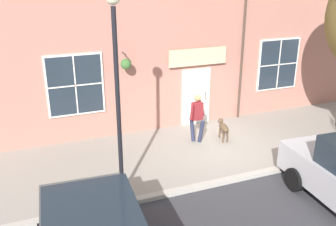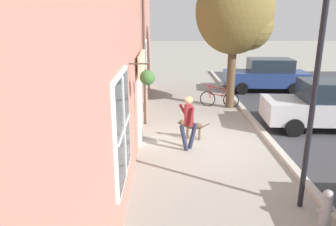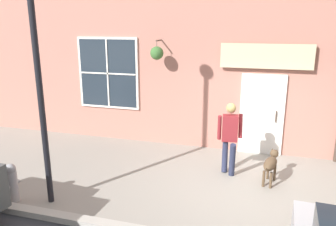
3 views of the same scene
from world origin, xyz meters
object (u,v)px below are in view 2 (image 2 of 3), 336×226
(street_lamp, at_px, (320,52))
(dog_on_leash, at_px, (192,126))
(parked_car_far_end, at_px, (266,75))
(parked_car_mid_block, at_px, (328,105))
(pedestrian_walking, at_px, (189,118))
(street_tree_by_curb, at_px, (237,15))
(fire_hydrant, at_px, (326,208))
(leaning_bicycle, at_px, (219,98))

(street_lamp, bearing_deg, dog_on_leash, 116.22)
(parked_car_far_end, bearing_deg, parked_car_mid_block, -87.01)
(pedestrian_walking, xyz_separation_m, parked_car_mid_block, (5.09, 1.85, -0.11))
(street_tree_by_curb, bearing_deg, fire_hydrant, -89.59)
(parked_car_mid_block, height_order, parked_car_far_end, same)
(pedestrian_walking, bearing_deg, dog_on_leash, 78.87)
(dog_on_leash, xyz_separation_m, leaning_bicycle, (1.55, 3.98, -0.06))
(pedestrian_walking, distance_m, street_tree_by_curb, 6.07)
(pedestrian_walking, distance_m, fire_hydrant, 4.54)
(leaning_bicycle, bearing_deg, street_lamp, -86.84)
(street_tree_by_curb, relative_size, parked_car_far_end, 1.34)
(street_tree_by_curb, distance_m, parked_car_far_end, 5.15)
(pedestrian_walking, xyz_separation_m, street_tree_by_curb, (2.30, 4.77, 2.97))
(street_lamp, bearing_deg, street_tree_by_curb, 89.05)
(leaning_bicycle, bearing_deg, fire_hydrant, -85.83)
(leaning_bicycle, relative_size, street_lamp, 0.34)
(dog_on_leash, height_order, street_lamp, street_lamp)
(parked_car_far_end, distance_m, street_lamp, 11.75)
(dog_on_leash, relative_size, leaning_bicycle, 0.63)
(pedestrian_walking, height_order, leaning_bicycle, pedestrian_walking)
(street_tree_by_curb, height_order, fire_hydrant, street_tree_by_curb)
(street_tree_by_curb, bearing_deg, parked_car_far_end, 53.41)
(parked_car_mid_block, bearing_deg, pedestrian_walking, -159.98)
(parked_car_far_end, xyz_separation_m, fire_hydrant, (-2.40, -11.90, -0.48))
(pedestrian_walking, height_order, parked_car_mid_block, parked_car_mid_block)
(dog_on_leash, distance_m, fire_hydrant, 5.22)
(pedestrian_walking, relative_size, fire_hydrant, 2.16)
(dog_on_leash, relative_size, parked_car_mid_block, 0.24)
(leaning_bicycle, height_order, street_lamp, street_lamp)
(pedestrian_walking, relative_size, leaning_bicycle, 0.98)
(pedestrian_walking, relative_size, parked_car_far_end, 0.38)
(pedestrian_walking, relative_size, parked_car_mid_block, 0.38)
(fire_hydrant, bearing_deg, street_lamp, 105.65)
(dog_on_leash, bearing_deg, parked_car_mid_block, 10.89)
(parked_car_far_end, bearing_deg, pedestrian_walking, -120.52)
(parked_car_mid_block, bearing_deg, street_tree_by_curb, 133.70)
(pedestrian_walking, bearing_deg, street_lamp, -55.31)
(dog_on_leash, bearing_deg, street_lamp, -63.78)
(dog_on_leash, height_order, leaning_bicycle, leaning_bicycle)
(leaning_bicycle, xyz_separation_m, fire_hydrant, (0.64, -8.71, 0.02))
(pedestrian_walking, distance_m, street_lamp, 4.44)
(parked_car_far_end, distance_m, fire_hydrant, 12.15)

